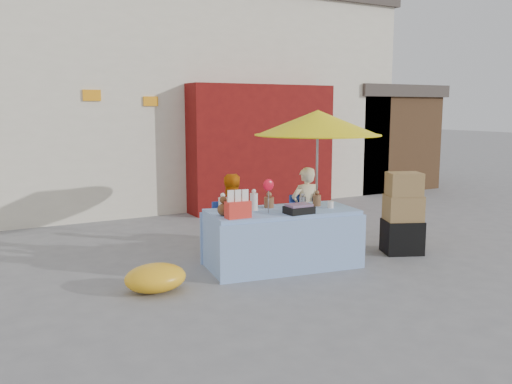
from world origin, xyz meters
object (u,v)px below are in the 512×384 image
chair_right (310,236)px  box_stack (403,216)px  market_table (281,237)px  chair_left (234,246)px  umbrella (318,123)px  vendor_orange (230,218)px  vendor_beige (305,209)px

chair_right → box_stack: box_stack is taller
market_table → chair_left: 0.66m
chair_left → chair_right: bearing=4.3°
chair_right → umbrella: (0.30, 0.28, 1.64)m
chair_right → umbrella: 1.69m
chair_left → box_stack: (2.42, -0.67, 0.30)m
vendor_orange → umbrella: (1.55, 0.15, 1.27)m
chair_left → box_stack: box_stack is taller
vendor_orange → chair_left: bearing=94.8°
umbrella → market_table: bearing=-147.0°
vendor_beige → box_stack: size_ratio=1.05×
vendor_beige → box_stack: (1.18, -0.80, -0.08)m
chair_right → box_stack: size_ratio=0.71×
box_stack → market_table: bearing=171.8°
vendor_beige → chair_right: bearing=94.8°
chair_left → chair_right: size_ratio=1.00×
market_table → vendor_beige: bearing=43.5°
vendor_orange → umbrella: umbrella is taller
market_table → umbrella: bearing=41.1°
umbrella → box_stack: (0.88, -0.95, -1.34)m
umbrella → box_stack: 1.86m
vendor_beige → umbrella: 1.31m
vendor_orange → vendor_beige: (1.25, 0.00, 0.01)m
umbrella → vendor_beige: bearing=-153.4°
chair_right → vendor_orange: 1.31m
market_table → box_stack: market_table is taller
vendor_orange → chair_right: bearing=178.1°
chair_left → vendor_beige: vendor_beige is taller
chair_right → vendor_beige: size_ratio=0.67×
chair_left → vendor_orange: bearing=94.8°
market_table → umbrella: (1.04, 0.67, 1.49)m
chair_right → vendor_orange: vendor_orange is taller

